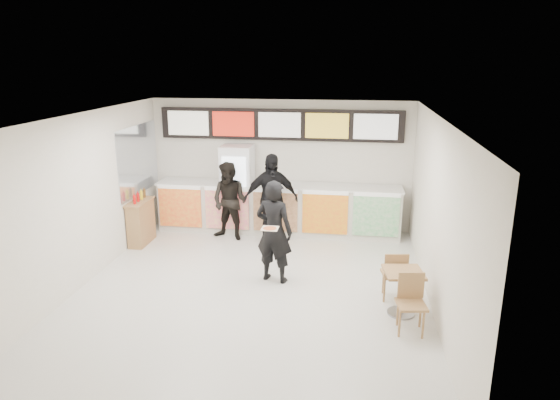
% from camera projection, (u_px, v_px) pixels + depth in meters
% --- Properties ---
extents(floor, '(7.00, 7.00, 0.00)m').
position_uv_depth(floor, '(251.00, 292.00, 8.64)').
color(floor, beige).
rests_on(floor, ground).
extents(ceiling, '(7.00, 7.00, 0.00)m').
position_uv_depth(ceiling, '(248.00, 117.00, 7.81)').
color(ceiling, white).
rests_on(ceiling, wall_back).
extents(wall_back, '(6.00, 0.00, 6.00)m').
position_uv_depth(wall_back, '(280.00, 165.00, 11.55)').
color(wall_back, silver).
rests_on(wall_back, floor).
extents(wall_left, '(0.00, 7.00, 7.00)m').
position_uv_depth(wall_left, '(80.00, 201.00, 8.64)').
color(wall_left, silver).
rests_on(wall_left, floor).
extents(wall_right, '(0.00, 7.00, 7.00)m').
position_uv_depth(wall_right, '(437.00, 217.00, 7.80)').
color(wall_right, silver).
rests_on(wall_right, floor).
extents(service_counter, '(5.56, 0.77, 1.14)m').
position_uv_depth(service_counter, '(278.00, 208.00, 11.42)').
color(service_counter, silver).
rests_on(service_counter, floor).
extents(menu_board, '(5.50, 0.14, 0.70)m').
position_uv_depth(menu_board, '(280.00, 125.00, 11.21)').
color(menu_board, black).
rests_on(menu_board, wall_back).
extents(drinks_fridge, '(0.70, 0.67, 2.00)m').
position_uv_depth(drinks_fridge, '(238.00, 189.00, 11.45)').
color(drinks_fridge, white).
rests_on(drinks_fridge, floor).
extents(mirror_panel, '(0.01, 2.00, 1.50)m').
position_uv_depth(mirror_panel, '(138.00, 160.00, 10.90)').
color(mirror_panel, '#B2B7BF').
rests_on(mirror_panel, wall_left).
extents(customer_main, '(0.77, 0.61, 1.87)m').
position_uv_depth(customer_main, '(274.00, 232.00, 8.83)').
color(customer_main, black).
rests_on(customer_main, floor).
extents(customer_left, '(0.99, 0.86, 1.73)m').
position_uv_depth(customer_left, '(230.00, 201.00, 10.92)').
color(customer_left, black).
rests_on(customer_left, floor).
extents(customer_mid, '(1.26, 0.83, 1.99)m').
position_uv_depth(customer_mid, '(271.00, 199.00, 10.61)').
color(customer_mid, black).
rests_on(customer_mid, floor).
extents(pizza_slice, '(0.36, 0.36, 0.02)m').
position_uv_depth(pizza_slice, '(270.00, 228.00, 8.34)').
color(pizza_slice, beige).
rests_on(pizza_slice, customer_main).
extents(cafe_table, '(0.67, 1.53, 0.87)m').
position_uv_depth(cafe_table, '(403.00, 284.00, 7.75)').
color(cafe_table, '#AD864F').
rests_on(cafe_table, floor).
extents(condiment_ledge, '(0.35, 0.85, 1.14)m').
position_uv_depth(condiment_ledge, '(141.00, 222.00, 10.76)').
color(condiment_ledge, '#AD864F').
rests_on(condiment_ledge, floor).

